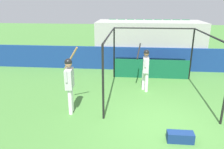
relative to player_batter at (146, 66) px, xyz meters
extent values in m
plane|color=#477F38|center=(0.39, -2.79, -1.06)|extent=(60.00, 60.00, 0.00)
cube|color=navy|center=(0.39, 2.88, -0.44)|extent=(24.00, 0.12, 1.25)
cube|color=#9E9E99|center=(0.39, 4.14, 0.19)|extent=(5.95, 2.40, 2.50)
cube|color=#1E6B3D|center=(-1.81, 3.34, 0.24)|extent=(0.45, 0.40, 0.10)
cube|color=#1E6B3D|center=(-1.81, 3.52, 0.47)|extent=(0.45, 0.06, 0.40)
cube|color=#1E6B3D|center=(-1.26, 3.34, 0.24)|extent=(0.45, 0.40, 0.10)
cube|color=#1E6B3D|center=(-1.26, 3.52, 0.47)|extent=(0.45, 0.06, 0.40)
cube|color=#1E6B3D|center=(-0.71, 3.34, 0.24)|extent=(0.45, 0.40, 0.10)
cube|color=#1E6B3D|center=(-0.71, 3.52, 0.47)|extent=(0.45, 0.06, 0.40)
cube|color=#1E6B3D|center=(-0.16, 3.34, 0.24)|extent=(0.45, 0.40, 0.10)
cube|color=#1E6B3D|center=(-0.16, 3.52, 0.47)|extent=(0.45, 0.06, 0.40)
cube|color=#1E6B3D|center=(0.39, 3.34, 0.24)|extent=(0.45, 0.40, 0.10)
cube|color=#1E6B3D|center=(0.39, 3.52, 0.47)|extent=(0.45, 0.06, 0.40)
cube|color=#1E6B3D|center=(0.94, 3.34, 0.24)|extent=(0.45, 0.40, 0.10)
cube|color=#1E6B3D|center=(0.94, 3.52, 0.47)|extent=(0.45, 0.06, 0.40)
cube|color=#1E6B3D|center=(1.49, 3.34, 0.24)|extent=(0.45, 0.40, 0.10)
cube|color=#1E6B3D|center=(1.49, 3.52, 0.47)|extent=(0.45, 0.06, 0.40)
cube|color=#1E6B3D|center=(2.04, 3.34, 0.24)|extent=(0.45, 0.40, 0.10)
cube|color=#1E6B3D|center=(2.04, 3.52, 0.47)|extent=(0.45, 0.06, 0.40)
cube|color=#1E6B3D|center=(2.59, 3.34, 0.24)|extent=(0.45, 0.40, 0.10)
cube|color=#1E6B3D|center=(2.59, 3.52, 0.47)|extent=(0.45, 0.06, 0.40)
cube|color=#1E6B3D|center=(-1.81, 4.14, 0.64)|extent=(0.45, 0.40, 0.10)
cube|color=#1E6B3D|center=(-1.81, 4.32, 0.87)|extent=(0.45, 0.06, 0.40)
cube|color=#1E6B3D|center=(-1.26, 4.14, 0.64)|extent=(0.45, 0.40, 0.10)
cube|color=#1E6B3D|center=(-1.26, 4.32, 0.87)|extent=(0.45, 0.06, 0.40)
cube|color=#1E6B3D|center=(-0.71, 4.14, 0.64)|extent=(0.45, 0.40, 0.10)
cube|color=#1E6B3D|center=(-0.71, 4.32, 0.87)|extent=(0.45, 0.06, 0.40)
cube|color=#1E6B3D|center=(-0.16, 4.14, 0.64)|extent=(0.45, 0.40, 0.10)
cube|color=#1E6B3D|center=(-0.16, 4.32, 0.87)|extent=(0.45, 0.06, 0.40)
cube|color=#1E6B3D|center=(0.39, 4.14, 0.64)|extent=(0.45, 0.40, 0.10)
cube|color=#1E6B3D|center=(0.39, 4.32, 0.87)|extent=(0.45, 0.06, 0.40)
cube|color=#1E6B3D|center=(0.94, 4.14, 0.64)|extent=(0.45, 0.40, 0.10)
cube|color=#1E6B3D|center=(0.94, 4.32, 0.87)|extent=(0.45, 0.06, 0.40)
cube|color=#1E6B3D|center=(1.49, 4.14, 0.64)|extent=(0.45, 0.40, 0.10)
cube|color=#1E6B3D|center=(1.49, 4.32, 0.87)|extent=(0.45, 0.06, 0.40)
cube|color=#1E6B3D|center=(2.04, 4.14, 0.64)|extent=(0.45, 0.40, 0.10)
cube|color=#1E6B3D|center=(2.04, 4.32, 0.87)|extent=(0.45, 0.06, 0.40)
cube|color=#1E6B3D|center=(2.59, 4.14, 0.64)|extent=(0.45, 0.40, 0.10)
cube|color=#1E6B3D|center=(2.59, 4.32, 0.87)|extent=(0.45, 0.06, 0.40)
cube|color=#1E6B3D|center=(-1.81, 4.94, 1.04)|extent=(0.45, 0.40, 0.10)
cube|color=#1E6B3D|center=(-1.81, 5.12, 1.27)|extent=(0.45, 0.06, 0.40)
cube|color=#1E6B3D|center=(-1.26, 4.94, 1.04)|extent=(0.45, 0.40, 0.10)
cube|color=#1E6B3D|center=(-1.26, 5.12, 1.27)|extent=(0.45, 0.06, 0.40)
cube|color=#1E6B3D|center=(-0.71, 4.94, 1.04)|extent=(0.45, 0.40, 0.10)
cube|color=#1E6B3D|center=(-0.71, 5.12, 1.27)|extent=(0.45, 0.06, 0.40)
cube|color=#1E6B3D|center=(-0.16, 4.94, 1.04)|extent=(0.45, 0.40, 0.10)
cube|color=#1E6B3D|center=(-0.16, 5.12, 1.27)|extent=(0.45, 0.06, 0.40)
cube|color=#1E6B3D|center=(0.39, 4.94, 1.04)|extent=(0.45, 0.40, 0.10)
cube|color=#1E6B3D|center=(0.39, 5.12, 1.27)|extent=(0.45, 0.06, 0.40)
cube|color=#1E6B3D|center=(0.94, 4.94, 1.04)|extent=(0.45, 0.40, 0.10)
cube|color=#1E6B3D|center=(0.94, 5.12, 1.27)|extent=(0.45, 0.06, 0.40)
cube|color=#1E6B3D|center=(1.49, 4.94, 1.04)|extent=(0.45, 0.40, 0.10)
cube|color=#1E6B3D|center=(1.49, 5.12, 1.27)|extent=(0.45, 0.06, 0.40)
cube|color=#1E6B3D|center=(2.04, 4.94, 1.04)|extent=(0.45, 0.40, 0.10)
cube|color=#1E6B3D|center=(2.04, 5.12, 1.27)|extent=(0.45, 0.06, 0.40)
cube|color=#1E6B3D|center=(2.59, 4.94, 1.04)|extent=(0.45, 0.40, 0.10)
cube|color=#1E6B3D|center=(2.59, 5.12, 1.27)|extent=(0.45, 0.06, 0.40)
cylinder|color=black|center=(-1.42, -2.45, 0.14)|extent=(0.07, 0.07, 2.40)
cylinder|color=black|center=(-1.42, 1.61, 0.14)|extent=(0.07, 0.07, 2.40)
cylinder|color=black|center=(2.21, 1.61, 0.14)|extent=(0.07, 0.07, 2.40)
cylinder|color=black|center=(-1.42, -0.42, 1.34)|extent=(0.06, 4.06, 0.06)
cylinder|color=black|center=(2.21, -0.42, 1.34)|extent=(0.06, 4.06, 0.06)
cylinder|color=black|center=(0.39, 1.61, 1.34)|extent=(3.62, 0.06, 0.06)
cube|color=#0F5133|center=(0.39, 1.59, -0.59)|extent=(3.55, 0.03, 0.93)
cylinder|color=white|center=(0.07, -0.12, -0.64)|extent=(0.13, 0.13, 0.84)
cylinder|color=white|center=(-0.05, 0.10, -0.64)|extent=(0.13, 0.13, 0.84)
cube|color=#B7B7B7|center=(0.01, -0.01, 0.07)|extent=(0.22, 0.48, 0.59)
sphere|color=brown|center=(0.01, -0.01, 0.53)|extent=(0.21, 0.21, 0.21)
sphere|color=black|center=(0.01, -0.01, 0.58)|extent=(0.22, 0.22, 0.22)
cylinder|color=#B7B7B7|center=(-0.03, -0.26, 0.21)|extent=(0.07, 0.07, 0.33)
cylinder|color=#B7B7B7|center=(-0.03, 0.25, 0.21)|extent=(0.07, 0.07, 0.33)
cylinder|color=black|center=(-0.29, 0.27, 0.57)|extent=(0.19, 0.74, 0.55)
sphere|color=black|center=(0.06, 0.21, 0.32)|extent=(0.08, 0.08, 0.08)
cylinder|color=white|center=(-2.54, -2.27, -0.61)|extent=(0.14, 0.14, 0.90)
cylinder|color=white|center=(-2.56, -2.04, -0.61)|extent=(0.14, 0.14, 0.90)
cube|color=#B7B7B7|center=(-2.55, -2.16, 0.16)|extent=(0.26, 0.51, 0.64)
sphere|color=#A37556|center=(-2.55, -2.16, 0.65)|extent=(0.23, 0.23, 0.23)
sphere|color=black|center=(-2.55, -2.16, 0.71)|extent=(0.24, 0.24, 0.24)
cylinder|color=#B7B7B7|center=(-2.57, -2.42, 0.31)|extent=(0.08, 0.08, 0.35)
cylinder|color=#B7B7B7|center=(-2.61, -1.90, 0.31)|extent=(0.08, 0.08, 0.35)
cylinder|color=#AD7F4C|center=(-2.57, -1.77, 0.74)|extent=(0.56, 0.26, 0.79)
sphere|color=#AD7F4C|center=(-2.66, -2.02, 0.36)|extent=(0.08, 0.08, 0.08)
cube|color=navy|center=(0.78, -3.47, -0.92)|extent=(0.70, 0.28, 0.28)
camera|label=1|loc=(-0.58, -8.60, 2.54)|focal=35.00mm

